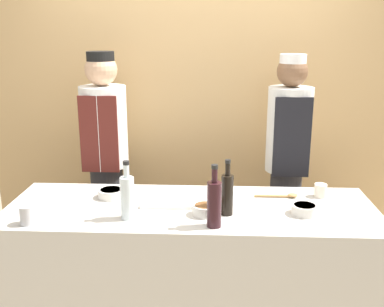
{
  "coord_description": "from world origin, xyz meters",
  "views": [
    {
      "loc": [
        0.13,
        -2.43,
        1.89
      ],
      "look_at": [
        0.0,
        0.15,
        1.17
      ],
      "focal_mm": 42.0,
      "sensor_mm": 36.0,
      "label": 1
    }
  ],
  "objects_px": {
    "cutting_board": "(169,200)",
    "bottle_clear": "(127,196)",
    "cup_cream": "(320,190)",
    "wooden_spoon": "(283,196)",
    "chef_right": "(287,164)",
    "sauce_bowl_brown": "(205,209)",
    "sauce_bowl_green": "(111,193)",
    "chef_left": "(106,161)",
    "bottle_wine": "(214,203)",
    "cup_steel": "(27,215)",
    "bottle_soy": "(227,193)",
    "sauce_bowl_orange": "(304,209)"
  },
  "relations": [
    {
      "from": "bottle_clear",
      "to": "cup_cream",
      "type": "distance_m",
      "value": 1.19
    },
    {
      "from": "cutting_board",
      "to": "bottle_clear",
      "type": "height_order",
      "value": "bottle_clear"
    },
    {
      "from": "bottle_soy",
      "to": "cup_cream",
      "type": "bearing_deg",
      "value": 27.37
    },
    {
      "from": "wooden_spoon",
      "to": "bottle_wine",
      "type": "bearing_deg",
      "value": -133.87
    },
    {
      "from": "sauce_bowl_brown",
      "to": "sauce_bowl_orange",
      "type": "relative_size",
      "value": 0.97
    },
    {
      "from": "cup_steel",
      "to": "chef_right",
      "type": "xyz_separation_m",
      "value": [
        1.5,
        0.95,
        0.01
      ]
    },
    {
      "from": "cup_cream",
      "to": "chef_right",
      "type": "relative_size",
      "value": 0.05
    },
    {
      "from": "sauce_bowl_brown",
      "to": "bottle_wine",
      "type": "distance_m",
      "value": 0.19
    },
    {
      "from": "cup_cream",
      "to": "wooden_spoon",
      "type": "relative_size",
      "value": 0.31
    },
    {
      "from": "cutting_board",
      "to": "cup_cream",
      "type": "distance_m",
      "value": 0.93
    },
    {
      "from": "bottle_wine",
      "to": "wooden_spoon",
      "type": "xyz_separation_m",
      "value": [
        0.42,
        0.44,
        -0.12
      ]
    },
    {
      "from": "cup_cream",
      "to": "chef_left",
      "type": "height_order",
      "value": "chef_left"
    },
    {
      "from": "sauce_bowl_orange",
      "to": "wooden_spoon",
      "type": "relative_size",
      "value": 0.55
    },
    {
      "from": "cup_cream",
      "to": "bottle_wine",
      "type": "bearing_deg",
      "value": -144.63
    },
    {
      "from": "bottle_clear",
      "to": "sauce_bowl_brown",
      "type": "bearing_deg",
      "value": 9.81
    },
    {
      "from": "bottle_clear",
      "to": "cup_steel",
      "type": "height_order",
      "value": "bottle_clear"
    },
    {
      "from": "cutting_board",
      "to": "bottle_clear",
      "type": "xyz_separation_m",
      "value": [
        -0.2,
        -0.25,
        0.12
      ]
    },
    {
      "from": "wooden_spoon",
      "to": "sauce_bowl_brown",
      "type": "bearing_deg",
      "value": -148.69
    },
    {
      "from": "bottle_clear",
      "to": "cup_steel",
      "type": "xyz_separation_m",
      "value": [
        -0.52,
        -0.1,
        -0.08
      ]
    },
    {
      "from": "bottle_soy",
      "to": "chef_right",
      "type": "distance_m",
      "value": 0.89
    },
    {
      "from": "cutting_board",
      "to": "bottle_soy",
      "type": "bearing_deg",
      "value": -26.32
    },
    {
      "from": "sauce_bowl_green",
      "to": "bottle_soy",
      "type": "bearing_deg",
      "value": -18.06
    },
    {
      "from": "sauce_bowl_orange",
      "to": "sauce_bowl_brown",
      "type": "bearing_deg",
      "value": -176.56
    },
    {
      "from": "chef_right",
      "to": "bottle_clear",
      "type": "bearing_deg",
      "value": -139.17
    },
    {
      "from": "sauce_bowl_brown",
      "to": "chef_left",
      "type": "relative_size",
      "value": 0.08
    },
    {
      "from": "chef_left",
      "to": "cup_cream",
      "type": "bearing_deg",
      "value": -17.95
    },
    {
      "from": "wooden_spoon",
      "to": "chef_right",
      "type": "height_order",
      "value": "chef_right"
    },
    {
      "from": "sauce_bowl_brown",
      "to": "cutting_board",
      "type": "distance_m",
      "value": 0.28
    },
    {
      "from": "bottle_clear",
      "to": "wooden_spoon",
      "type": "bearing_deg",
      "value": 21.99
    },
    {
      "from": "sauce_bowl_green",
      "to": "cutting_board",
      "type": "distance_m",
      "value": 0.37
    },
    {
      "from": "bottle_soy",
      "to": "bottle_clear",
      "type": "bearing_deg",
      "value": -171.15
    },
    {
      "from": "bottle_soy",
      "to": "bottle_clear",
      "type": "xyz_separation_m",
      "value": [
        -0.54,
        -0.08,
        0.0
      ]
    },
    {
      "from": "bottle_wine",
      "to": "chef_left",
      "type": "distance_m",
      "value": 1.22
    },
    {
      "from": "sauce_bowl_green",
      "to": "cup_steel",
      "type": "distance_m",
      "value": 0.54
    },
    {
      "from": "cup_steel",
      "to": "bottle_clear",
      "type": "bearing_deg",
      "value": 10.75
    },
    {
      "from": "sauce_bowl_green",
      "to": "sauce_bowl_orange",
      "type": "bearing_deg",
      "value": -10.37
    },
    {
      "from": "sauce_bowl_green",
      "to": "cutting_board",
      "type": "xyz_separation_m",
      "value": [
        0.36,
        -0.06,
        -0.02
      ]
    },
    {
      "from": "sauce_bowl_orange",
      "to": "cup_steel",
      "type": "bearing_deg",
      "value": -172.21
    },
    {
      "from": "sauce_bowl_green",
      "to": "chef_left",
      "type": "height_order",
      "value": "chef_left"
    },
    {
      "from": "cup_cream",
      "to": "chef_left",
      "type": "distance_m",
      "value": 1.52
    },
    {
      "from": "cup_cream",
      "to": "wooden_spoon",
      "type": "distance_m",
      "value": 0.24
    },
    {
      "from": "cup_steel",
      "to": "wooden_spoon",
      "type": "bearing_deg",
      "value": 18.01
    },
    {
      "from": "cutting_board",
      "to": "bottle_wine",
      "type": "xyz_separation_m",
      "value": [
        0.27,
        -0.33,
        0.12
      ]
    },
    {
      "from": "wooden_spoon",
      "to": "chef_left",
      "type": "relative_size",
      "value": 0.15
    },
    {
      "from": "sauce_bowl_green",
      "to": "bottle_soy",
      "type": "height_order",
      "value": "bottle_soy"
    },
    {
      "from": "sauce_bowl_brown",
      "to": "cup_steel",
      "type": "relative_size",
      "value": 1.38
    },
    {
      "from": "bottle_wine",
      "to": "chef_left",
      "type": "height_order",
      "value": "chef_left"
    },
    {
      "from": "cutting_board",
      "to": "wooden_spoon",
      "type": "relative_size",
      "value": 1.18
    },
    {
      "from": "sauce_bowl_brown",
      "to": "sauce_bowl_green",
      "type": "bearing_deg",
      "value": 157.47
    },
    {
      "from": "sauce_bowl_brown",
      "to": "cutting_board",
      "type": "height_order",
      "value": "sauce_bowl_brown"
    }
  ]
}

